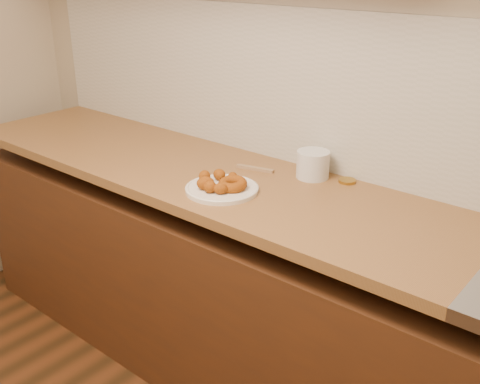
{
  "coord_description": "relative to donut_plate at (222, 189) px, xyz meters",
  "views": [
    {
      "loc": [
        0.83,
        0.2,
        1.68
      ],
      "look_at": [
        -0.29,
        1.55,
        0.93
      ],
      "focal_mm": 42.0,
      "sensor_mm": 36.0,
      "label": 1
    }
  ],
  "objects": [
    {
      "name": "wall_back",
      "position": [
        0.39,
        0.43,
        0.44
      ],
      "size": [
        4.0,
        0.02,
        2.7
      ],
      "primitive_type": "cube",
      "color": "tan",
      "rests_on": "ground"
    },
    {
      "name": "base_cabinet",
      "position": [
        0.39,
        0.12,
        -0.52
      ],
      "size": [
        3.6,
        0.6,
        0.77
      ],
      "primitive_type": "cube",
      "color": "#482410",
      "rests_on": "floor"
    },
    {
      "name": "butcher_block",
      "position": [
        -0.26,
        0.12,
        -0.03
      ],
      "size": [
        2.3,
        0.62,
        0.04
      ],
      "primitive_type": "cube",
      "color": "brown",
      "rests_on": "base_cabinet"
    },
    {
      "name": "backsplash",
      "position": [
        0.39,
        0.41,
        0.29
      ],
      "size": [
        3.6,
        0.02,
        0.6
      ],
      "primitive_type": "cube",
      "color": "#BDB7A9",
      "rests_on": "wall_back"
    },
    {
      "name": "donut_plate",
      "position": [
        0.0,
        0.0,
        0.0
      ],
      "size": [
        0.26,
        0.26,
        0.01
      ],
      "primitive_type": "cylinder",
      "color": "silver",
      "rests_on": "butcher_block"
    },
    {
      "name": "ring_donut",
      "position": [
        0.04,
        0.01,
        0.03
      ],
      "size": [
        0.12,
        0.12,
        0.05
      ],
      "primitive_type": "torus",
      "rotation": [
        0.1,
        0.0,
        0.12
      ],
      "color": "#974F10",
      "rests_on": "donut_plate"
    },
    {
      "name": "fried_dough_chunks",
      "position": [
        -0.03,
        -0.02,
        0.03
      ],
      "size": [
        0.17,
        0.19,
        0.05
      ],
      "color": "#974F10",
      "rests_on": "donut_plate"
    },
    {
      "name": "plastic_tub",
      "position": [
        0.17,
        0.32,
        0.04
      ],
      "size": [
        0.14,
        0.14,
        0.1
      ],
      "primitive_type": "cylinder",
      "rotation": [
        0.0,
        0.0,
        -0.2
      ],
      "color": "silver",
      "rests_on": "butcher_block"
    },
    {
      "name": "tub_lid",
      "position": [
        0.13,
        0.4,
        -0.0
      ],
      "size": [
        0.13,
        0.13,
        0.01
      ],
      "primitive_type": "cylinder",
      "rotation": [
        0.0,
        0.0,
        0.06
      ],
      "color": "white",
      "rests_on": "butcher_block"
    },
    {
      "name": "brass_jar_lid",
      "position": [
        0.3,
        0.36,
        -0.0
      ],
      "size": [
        0.08,
        0.08,
        0.01
      ],
      "primitive_type": "cylinder",
      "rotation": [
        0.0,
        0.0,
        -0.32
      ],
      "color": "#AD8531",
      "rests_on": "butcher_block"
    },
    {
      "name": "wooden_utensil",
      "position": [
        -0.04,
        0.24,
        -0.0
      ],
      "size": [
        0.15,
        0.06,
        0.01
      ],
      "primitive_type": "cube",
      "rotation": [
        0.0,
        0.0,
        0.25
      ],
      "color": "#94734E",
      "rests_on": "butcher_block"
    }
  ]
}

